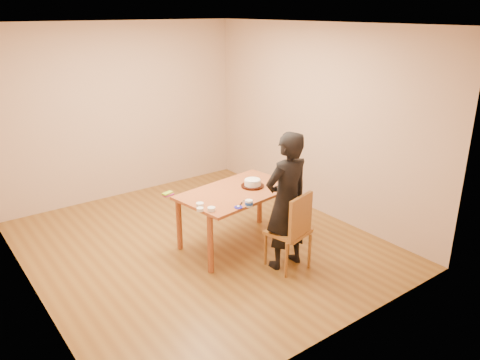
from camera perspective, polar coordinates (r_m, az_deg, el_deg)
room_shell at (r=5.90m, az=-6.99°, el=5.19°), size 4.00×4.50×2.70m
dining_table at (r=5.78m, az=-0.30°, el=-1.44°), size 1.54×1.05×0.04m
dining_chair at (r=5.44m, az=5.88°, el=-6.25°), size 0.52×0.52×0.04m
cake_plate at (r=5.89m, az=1.54°, el=-0.72°), size 0.29×0.29×0.02m
cake at (r=5.88m, az=1.54°, el=-0.33°), size 0.20×0.20×0.07m
frosting_dome at (r=5.86m, az=1.54°, el=0.09°), size 0.20×0.20×0.03m
frosting_tub at (r=5.31m, az=1.10°, el=-2.85°), size 0.08×0.08×0.08m
frosting_lid at (r=5.28m, az=-0.20°, el=-3.34°), size 0.10×0.10×0.01m
frosting_dollop at (r=5.28m, az=-0.20°, el=-3.21°), size 0.04×0.04×0.02m
ramekin_green at (r=5.20m, az=-3.50°, el=-3.56°), size 0.09×0.09×0.04m
ramekin_yellow at (r=5.33m, az=-4.91°, el=-3.01°), size 0.09×0.09×0.04m
ramekin_multi at (r=5.21m, az=-4.89°, el=-3.59°), size 0.08×0.08×0.04m
candy_box_pink at (r=5.68m, az=-8.74°, el=-1.79°), size 0.14×0.08×0.02m
candy_box_green at (r=5.67m, az=-8.81°, el=-1.60°), size 0.15×0.10×0.02m
spatula at (r=5.34m, az=0.01°, el=-3.06°), size 0.13×0.10×0.01m
person at (r=5.32m, az=5.69°, el=-2.59°), size 0.60×0.40×1.62m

